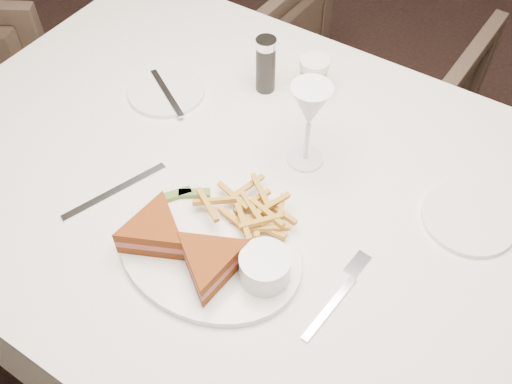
% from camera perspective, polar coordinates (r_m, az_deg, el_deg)
% --- Properties ---
extents(ground, '(5.00, 5.00, 0.00)m').
position_cam_1_polar(ground, '(1.81, 4.94, -8.02)').
color(ground, black).
rests_on(ground, ground).
extents(table, '(1.45, 1.04, 0.75)m').
position_cam_1_polar(table, '(1.34, 1.00, -10.04)').
color(table, silver).
rests_on(table, ground).
extents(chair_far, '(0.70, 0.67, 0.65)m').
position_cam_1_polar(chair_far, '(1.89, 9.96, 9.88)').
color(chair_far, '#48372C').
rests_on(chair_far, ground).
extents(table_setting, '(0.80, 0.64, 0.18)m').
position_cam_1_polar(table_setting, '(0.97, -1.31, -0.56)').
color(table_setting, white).
rests_on(table_setting, table).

